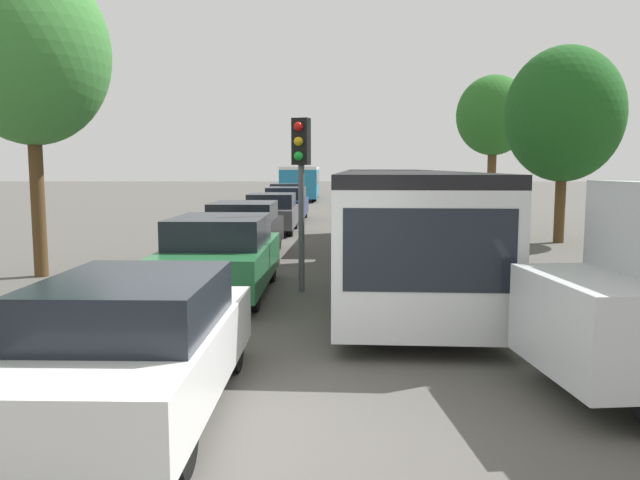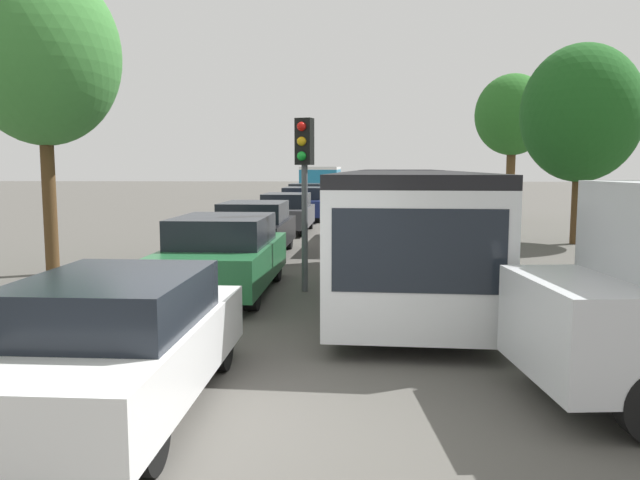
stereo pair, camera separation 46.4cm
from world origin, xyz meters
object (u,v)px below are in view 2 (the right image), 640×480
at_px(city_bus_rear, 322,180).
at_px(tree_right_mid, 581,114).
at_px(queued_car_green, 224,255).
at_px(queued_car_tan, 306,197).
at_px(tree_right_far, 513,116).
at_px(queued_car_white, 119,342).
at_px(queued_car_graphite, 287,213).
at_px(tree_left_mid, 42,60).
at_px(traffic_light, 304,165).
at_px(queued_car_black, 255,228).
at_px(articulated_bus, 402,212).
at_px(queued_car_navy, 303,203).

height_order(city_bus_rear, tree_right_mid, tree_right_mid).
height_order(queued_car_green, queued_car_tan, queued_car_tan).
distance_m(city_bus_rear, tree_right_mid, 29.22).
height_order(city_bus_rear, tree_right_far, tree_right_far).
bearing_deg(queued_car_white, city_bus_rear, 0.90).
bearing_deg(queued_car_white, tree_right_far, -21.83).
distance_m(queued_car_graphite, queued_car_tan, 11.70).
relative_size(tree_left_mid, tree_right_mid, 1.10).
relative_size(tree_left_mid, tree_right_far, 1.06).
distance_m(traffic_light, tree_right_mid, 11.59).
bearing_deg(queued_car_black, tree_right_mid, -71.52).
bearing_deg(city_bus_rear, queued_car_tan, 178.99).
relative_size(city_bus_rear, queued_car_tan, 2.59).
distance_m(articulated_bus, tree_right_mid, 8.17).
bearing_deg(articulated_bus, tree_left_mid, -76.36).
bearing_deg(queued_car_green, queued_car_graphite, 0.92).
distance_m(queued_car_green, tree_right_mid, 13.25).
height_order(queued_car_white, tree_left_mid, tree_left_mid).
relative_size(queued_car_white, tree_left_mid, 0.58).
relative_size(queued_car_tan, tree_right_mid, 0.70).
relative_size(city_bus_rear, queued_car_navy, 2.60).
bearing_deg(queued_car_graphite, tree_left_mid, 155.90).
bearing_deg(tree_right_mid, traffic_light, -134.59).
xyz_separation_m(queued_car_graphite, tree_left_mid, (-4.38, -9.54, 4.08)).
relative_size(queued_car_black, tree_right_far, 0.66).
height_order(queued_car_green, queued_car_black, queued_car_green).
bearing_deg(traffic_light, queued_car_black, -142.94).
xyz_separation_m(queued_car_black, tree_right_far, (9.68, 11.21, 3.95)).
height_order(queued_car_black, tree_left_mid, tree_left_mid).
xyz_separation_m(city_bus_rear, queued_car_green, (0.07, -35.97, -0.65)).
bearing_deg(queued_car_green, queued_car_navy, 0.27).
height_order(articulated_bus, queued_car_tan, articulated_bus).
relative_size(queued_car_graphite, queued_car_navy, 0.96).
xyz_separation_m(articulated_bus, city_bus_rear, (-3.75, 32.39, 0.06)).
relative_size(articulated_bus, tree_left_mid, 2.31).
bearing_deg(queued_car_black, tree_right_far, -40.25).
xyz_separation_m(articulated_bus, tree_right_far, (5.72, 12.96, 3.34)).
xyz_separation_m(queued_car_graphite, queued_car_tan, (-0.21, 11.70, 0.03)).
height_order(articulated_bus, tree_left_mid, tree_left_mid).
xyz_separation_m(tree_left_mid, tree_right_mid, (14.03, 6.50, -0.70)).
bearing_deg(queued_car_tan, tree_right_mid, -145.61).
relative_size(queued_car_green, queued_car_tan, 0.99).
bearing_deg(queued_car_navy, city_bus_rear, 1.03).
bearing_deg(tree_left_mid, city_bus_rear, 82.65).
bearing_deg(queued_car_green, tree_left_mid, 66.21).
height_order(queued_car_tan, tree_right_far, tree_right_far).
bearing_deg(queued_car_navy, tree_left_mid, 163.71).
xyz_separation_m(queued_car_white, queued_car_navy, (-0.09, 22.86, 0.06)).
xyz_separation_m(queued_car_green, queued_car_black, (-0.28, 5.33, -0.01)).
bearing_deg(tree_left_mid, queued_car_black, 38.44).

